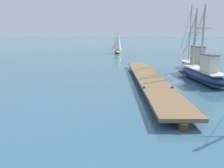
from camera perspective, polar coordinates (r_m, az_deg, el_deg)
The scene contains 4 objects.
floating_dock at distance 17.28m, azimuth 8.71°, elevation 1.30°, with size 3.39×17.16×0.53m.
fishing_boat_1 at distance 19.06m, azimuth 20.52°, elevation 2.38°, with size 1.55×7.29×5.52m.
fishing_boat_2 at distance 24.22m, azimuth 18.73°, elevation 4.65°, with size 2.07×7.70×6.19m.
distant_sailboat at distance 42.63m, azimuth 1.27°, elevation 9.48°, with size 2.32×3.64×3.84m.
Camera 1 is at (1.22, -1.99, 3.51)m, focal length 39.00 mm.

